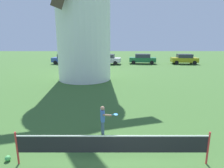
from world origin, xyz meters
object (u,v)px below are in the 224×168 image
at_px(player_far, 103,118).
at_px(parked_car_silver, 106,59).
at_px(parked_car_blue, 66,59).
at_px(stray_ball, 7,158).
at_px(parked_car_mustard, 184,59).
at_px(tennis_net, 112,144).
at_px(parked_car_green, 142,59).
at_px(windmill, 82,0).

relative_size(player_far, parked_car_silver, 0.26).
bearing_deg(player_far, parked_car_blue, 106.68).
distance_m(parked_car_blue, parked_car_silver, 6.37).
height_order(stray_ball, parked_car_mustard, parked_car_mustard).
height_order(player_far, parked_car_silver, parked_car_silver).
relative_size(tennis_net, parked_car_blue, 1.32).
xyz_separation_m(tennis_net, parked_car_blue, (-7.27, 25.01, 0.12)).
height_order(parked_car_silver, parked_car_green, same).
relative_size(stray_ball, parked_car_mustard, 0.04).
bearing_deg(player_far, stray_ball, -148.14).
relative_size(parked_car_silver, parked_car_mustard, 1.12).
bearing_deg(parked_car_blue, parked_car_mustard, -0.36).
xyz_separation_m(windmill, tennis_net, (2.68, -13.15, -6.66)).
height_order(windmill, parked_car_blue, windmill).
bearing_deg(parked_car_silver, player_far, -88.66).
height_order(tennis_net, parked_car_blue, parked_car_blue).
relative_size(stray_ball, parked_car_silver, 0.04).
xyz_separation_m(parked_car_blue, parked_car_mustard, (18.71, -0.12, -0.00)).
bearing_deg(player_far, parked_car_mustard, 62.66).
relative_size(parked_car_silver, parked_car_green, 1.08).
relative_size(stray_ball, parked_car_blue, 0.04).
bearing_deg(tennis_net, parked_car_mustard, 65.32).
distance_m(stray_ball, parked_car_mustard, 28.88).
bearing_deg(stray_ball, tennis_net, -2.35).
bearing_deg(parked_car_silver, windmill, -98.72).
bearing_deg(stray_ball, windmill, 86.76).
relative_size(tennis_net, stray_ball, 32.97).
bearing_deg(stray_ball, parked_car_blue, 98.81).
xyz_separation_m(parked_car_silver, parked_car_mustard, (12.35, 0.21, -0.00)).
height_order(stray_ball, parked_car_blue, parked_car_blue).
bearing_deg(parked_car_blue, stray_ball, -81.19).
xyz_separation_m(windmill, parked_car_blue, (-4.59, 11.86, -6.54)).
height_order(player_far, parked_car_green, parked_car_green).
distance_m(parked_car_silver, parked_car_mustard, 12.35).
bearing_deg(tennis_net, windmill, 101.51).
bearing_deg(parked_car_green, stray_ball, -108.28).
height_order(player_far, parked_car_mustard, parked_car_mustard).
xyz_separation_m(stray_ball, parked_car_green, (8.28, 25.06, 0.72)).
height_order(tennis_net, stray_ball, tennis_net).
bearing_deg(parked_car_blue, windmill, -68.83).
distance_m(tennis_net, parked_car_blue, 26.05).
bearing_deg(parked_car_mustard, tennis_net, -114.68).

